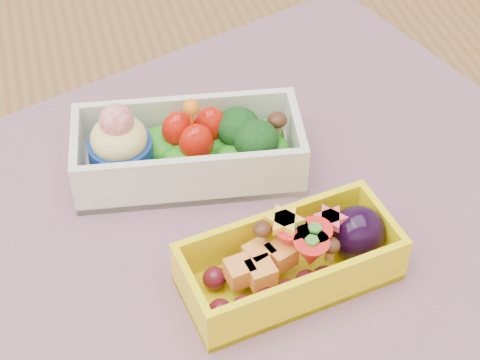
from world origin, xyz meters
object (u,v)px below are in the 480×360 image
object	(u,v)px
bento_yellow	(294,259)
placemat	(232,223)
table	(205,315)
bento_white	(187,149)

from	to	relation	value
bento_yellow	placemat	bearing A→B (deg)	104.87
table	bento_white	bearing A→B (deg)	84.80
placemat	bento_yellow	bearing A→B (deg)	-66.57
table	placemat	size ratio (longest dim) A/B	2.22
bento_white	bento_yellow	xyz separation A→B (m)	(0.05, -0.12, -0.00)
table	bento_yellow	size ratio (longest dim) A/B	7.78
table	bento_yellow	distance (m)	0.14
placemat	bento_white	bearing A→B (deg)	107.30
placemat	bento_yellow	distance (m)	0.07
table	placemat	distance (m)	0.10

